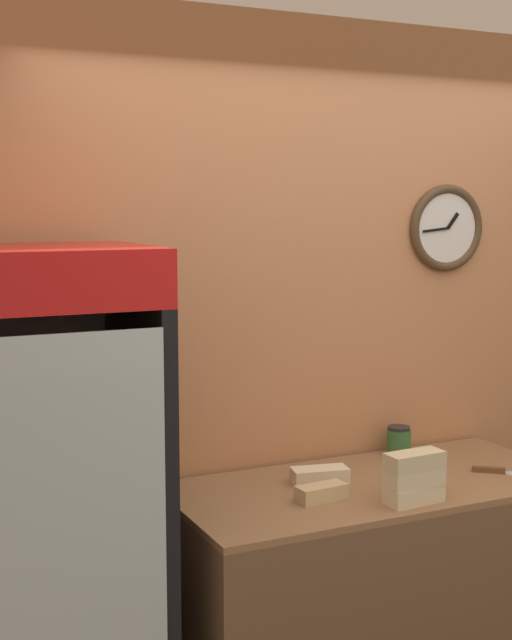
{
  "coord_description": "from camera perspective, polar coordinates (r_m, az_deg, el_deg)",
  "views": [
    {
      "loc": [
        -1.82,
        -1.88,
        1.96
      ],
      "look_at": [
        -0.48,
        0.96,
        1.55
      ],
      "focal_mm": 50.0,
      "sensor_mm": 36.0,
      "label": 1
    }
  ],
  "objects": [
    {
      "name": "condiment_jar",
      "position": [
        3.86,
        9.12,
        -7.63
      ],
      "size": [
        0.1,
        0.1,
        0.12
      ],
      "color": "#336B38",
      "rests_on": "prep_counter"
    },
    {
      "name": "sandwich_stack_top",
      "position": [
        3.24,
        10.11,
        -8.86
      ],
      "size": [
        0.22,
        0.1,
        0.06
      ],
      "color": "beige",
      "rests_on": "sandwich_stack_middle"
    },
    {
      "name": "sandwich_stack_bottom",
      "position": [
        3.27,
        10.06,
        -10.95
      ],
      "size": [
        0.22,
        0.11,
        0.06
      ],
      "color": "beige",
      "rests_on": "prep_counter"
    },
    {
      "name": "beverage_cooler",
      "position": [
        3.06,
        -13.26,
        -11.2
      ],
      "size": [
        0.65,
        0.69,
        1.83
      ],
      "color": "black",
      "rests_on": "ground_plane"
    },
    {
      "name": "chefs_knife",
      "position": [
        3.7,
        15.76,
        -9.32
      ],
      "size": [
        0.32,
        0.26,
        0.02
      ],
      "color": "silver",
      "rests_on": "prep_counter"
    },
    {
      "name": "sandwich_flat_left",
      "position": [
        3.26,
        4.2,
        -10.97
      ],
      "size": [
        0.19,
        0.09,
        0.06
      ],
      "color": "tan",
      "rests_on": "prep_counter"
    },
    {
      "name": "sandwich_stack_middle",
      "position": [
        3.26,
        10.09,
        -9.91
      ],
      "size": [
        0.22,
        0.1,
        0.06
      ],
      "color": "beige",
      "rests_on": "sandwich_stack_bottom"
    },
    {
      "name": "prep_counter",
      "position": [
        3.65,
        7.47,
        -17.02
      ],
      "size": [
        1.57,
        0.72,
        0.9
      ],
      "color": "brown",
      "rests_on": "ground_plane"
    },
    {
      "name": "wall_back",
      "position": [
        3.73,
        4.37,
        -1.95
      ],
      "size": [
        5.2,
        0.1,
        2.7
      ],
      "color": "tan",
      "rests_on": "ground_plane"
    },
    {
      "name": "sandwich_flat_right",
      "position": [
        3.46,
        4.11,
        -9.87
      ],
      "size": [
        0.23,
        0.14,
        0.06
      ],
      "color": "beige",
      "rests_on": "prep_counter"
    }
  ]
}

